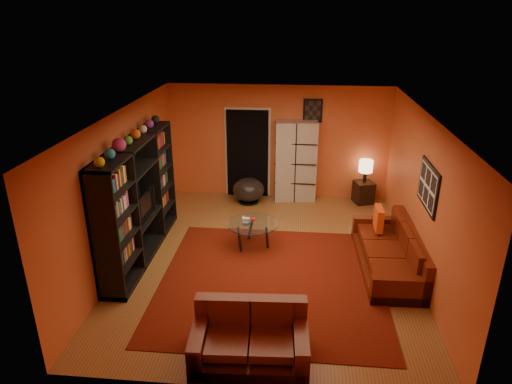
# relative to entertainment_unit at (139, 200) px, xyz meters

# --- Properties ---
(floor) EXTENTS (6.00, 6.00, 0.00)m
(floor) POSITION_rel_entertainment_unit_xyz_m (2.27, 0.00, -1.05)
(floor) COLOR brown
(floor) RESTS_ON ground
(ceiling) EXTENTS (6.00, 6.00, 0.00)m
(ceiling) POSITION_rel_entertainment_unit_xyz_m (2.27, 0.00, 1.55)
(ceiling) COLOR white
(ceiling) RESTS_ON wall_back
(wall_back) EXTENTS (6.00, 0.00, 6.00)m
(wall_back) POSITION_rel_entertainment_unit_xyz_m (2.27, 3.00, 0.25)
(wall_back) COLOR #CE582D
(wall_back) RESTS_ON floor
(wall_front) EXTENTS (6.00, 0.00, 6.00)m
(wall_front) POSITION_rel_entertainment_unit_xyz_m (2.27, -3.00, 0.25)
(wall_front) COLOR #CE582D
(wall_front) RESTS_ON floor
(wall_left) EXTENTS (0.00, 6.00, 6.00)m
(wall_left) POSITION_rel_entertainment_unit_xyz_m (-0.23, 0.00, 0.25)
(wall_left) COLOR #CE582D
(wall_left) RESTS_ON floor
(wall_right) EXTENTS (0.00, 6.00, 6.00)m
(wall_right) POSITION_rel_entertainment_unit_xyz_m (4.78, 0.00, 0.25)
(wall_right) COLOR #CE582D
(wall_right) RESTS_ON floor
(rug) EXTENTS (3.60, 3.60, 0.01)m
(rug) POSITION_rel_entertainment_unit_xyz_m (2.38, -0.70, -1.04)
(rug) COLOR #4F1109
(rug) RESTS_ON floor
(doorway) EXTENTS (0.95, 0.10, 2.04)m
(doorway) POSITION_rel_entertainment_unit_xyz_m (1.57, 2.96, -0.03)
(doorway) COLOR black
(doorway) RESTS_ON floor
(wall_art_right) EXTENTS (0.03, 1.00, 0.70)m
(wall_art_right) POSITION_rel_entertainment_unit_xyz_m (4.75, -0.30, 0.55)
(wall_art_right) COLOR black
(wall_art_right) RESTS_ON wall_right
(wall_art_back) EXTENTS (0.42, 0.03, 0.52)m
(wall_art_back) POSITION_rel_entertainment_unit_xyz_m (3.02, 2.98, 1.00)
(wall_art_back) COLOR black
(wall_art_back) RESTS_ON wall_back
(entertainment_unit) EXTENTS (0.45, 3.00, 2.10)m
(entertainment_unit) POSITION_rel_entertainment_unit_xyz_m (0.00, 0.00, 0.00)
(entertainment_unit) COLOR black
(entertainment_unit) RESTS_ON floor
(tv) EXTENTS (0.85, 0.11, 0.49)m
(tv) POSITION_rel_entertainment_unit_xyz_m (0.05, -0.02, -0.08)
(tv) COLOR black
(tv) RESTS_ON entertainment_unit
(sofa) EXTENTS (0.99, 2.29, 0.85)m
(sofa) POSITION_rel_entertainment_unit_xyz_m (4.41, -0.08, -0.77)
(sofa) COLOR #4F150A
(sofa) RESTS_ON rug
(loveseat) EXTENTS (1.50, 0.95, 0.85)m
(loveseat) POSITION_rel_entertainment_unit_xyz_m (2.21, -2.42, -0.76)
(loveseat) COLOR #4F150A
(loveseat) RESTS_ON rug
(throw_pillow) EXTENTS (0.12, 0.42, 0.42)m
(throw_pillow) POSITION_rel_entertainment_unit_xyz_m (4.22, 0.54, -0.42)
(throw_pillow) COLOR #F4501B
(throw_pillow) RESTS_ON sofa
(coffee_table) EXTENTS (0.94, 0.94, 0.47)m
(coffee_table) POSITION_rel_entertainment_unit_xyz_m (1.95, 0.44, -0.62)
(coffee_table) COLOR silver
(coffee_table) RESTS_ON floor
(storage_cabinet) EXTENTS (0.96, 0.50, 1.84)m
(storage_cabinet) POSITION_rel_entertainment_unit_xyz_m (2.69, 2.80, -0.13)
(storage_cabinet) COLOR #B3B0A5
(storage_cabinet) RESTS_ON floor
(bowl_chair) EXTENTS (0.71, 0.71, 0.58)m
(bowl_chair) POSITION_rel_entertainment_unit_xyz_m (1.64, 2.50, -0.74)
(bowl_chair) COLOR black
(bowl_chair) RESTS_ON floor
(side_table) EXTENTS (0.50, 0.50, 0.50)m
(side_table) POSITION_rel_entertainment_unit_xyz_m (4.25, 2.75, -0.80)
(side_table) COLOR black
(side_table) RESTS_ON floor
(table_lamp) EXTENTS (0.31, 0.31, 0.51)m
(table_lamp) POSITION_rel_entertainment_unit_xyz_m (4.25, 2.75, -0.19)
(table_lamp) COLOR black
(table_lamp) RESTS_ON side_table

